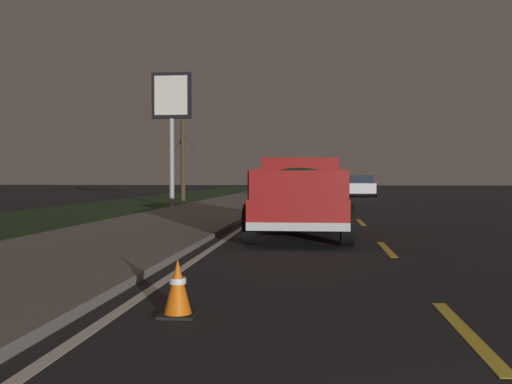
# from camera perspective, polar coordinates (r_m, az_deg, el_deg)

# --- Properties ---
(ground) EXTENTS (144.00, 144.00, 0.00)m
(ground) POSITION_cam_1_polar(r_m,az_deg,el_deg) (28.24, 8.81, -1.38)
(ground) COLOR black
(sidewalk_shoulder) EXTENTS (108.00, 4.00, 0.12)m
(sidewalk_shoulder) POSITION_cam_1_polar(r_m,az_deg,el_deg) (28.54, -2.70, -1.22)
(sidewalk_shoulder) COLOR slate
(sidewalk_shoulder) RESTS_ON ground
(grass_verge) EXTENTS (108.00, 6.00, 0.01)m
(grass_verge) POSITION_cam_1_polar(r_m,az_deg,el_deg) (29.72, -12.27, -1.25)
(grass_verge) COLOR #1E3819
(grass_verge) RESTS_ON ground
(lane_markings) EXTENTS (108.00, 3.54, 0.01)m
(lane_markings) POSITION_cam_1_polar(r_m,az_deg,el_deg) (29.84, 3.77, -1.21)
(lane_markings) COLOR yellow
(lane_markings) RESTS_ON ground
(pickup_truck) EXTENTS (5.45, 2.33, 1.87)m
(pickup_truck) POSITION_cam_1_polar(r_m,az_deg,el_deg) (13.80, 4.38, -0.27)
(pickup_truck) COLOR maroon
(pickup_truck) RESTS_ON ground
(sedan_white) EXTENTS (4.43, 2.07, 1.54)m
(sedan_white) POSITION_cam_1_polar(r_m,az_deg,el_deg) (41.80, 10.25, 0.61)
(sedan_white) COLOR silver
(sedan_white) RESTS_ON ground
(sedan_silver) EXTENTS (4.40, 2.02, 1.54)m
(sedan_silver) POSITION_cam_1_polar(r_m,az_deg,el_deg) (38.14, 5.53, 0.55)
(sedan_silver) COLOR #B2B5BA
(sedan_silver) RESTS_ON ground
(gas_price_sign) EXTENTS (0.27, 1.90, 6.41)m
(gas_price_sign) POSITION_cam_1_polar(r_m,az_deg,el_deg) (28.23, -8.35, 8.36)
(gas_price_sign) COLOR #99999E
(gas_price_sign) RESTS_ON ground
(bare_tree_far) EXTENTS (1.56, 1.62, 4.86)m
(bare_tree_far) POSITION_cam_1_polar(r_m,az_deg,el_deg) (34.58, -7.28, 3.39)
(bare_tree_far) COLOR #423323
(bare_tree_far) RESTS_ON ground
(traffic_cone_near) EXTENTS (0.36, 0.36, 0.58)m
(traffic_cone_near) POSITION_cam_1_polar(r_m,az_deg,el_deg) (5.93, -7.74, -9.40)
(traffic_cone_near) COLOR black
(traffic_cone_near) RESTS_ON ground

